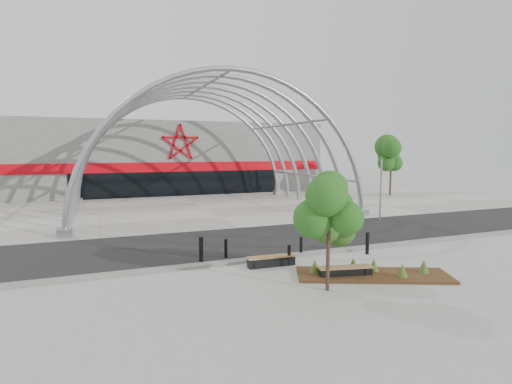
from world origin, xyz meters
The scene contains 18 objects.
ground centered at (0.00, 0.00, 0.00)m, with size 140.00×140.00×0.00m, color #989893.
road centered at (0.00, 3.50, 0.01)m, with size 140.00×7.00×0.02m, color black.
forecourt centered at (0.00, 15.50, 0.02)m, with size 60.00×17.00×0.04m, color #9A958B.
kerb centered at (0.00, -0.25, 0.06)m, with size 60.00×0.50×0.12m, color slate.
arena_building centered at (0.00, 33.45, 3.99)m, with size 34.00×15.24×8.00m.
vault_canopy centered at (0.00, 15.50, 0.02)m, with size 20.80×15.80×20.36m.
planting_bed centered at (1.72, -3.96, 0.15)m, with size 6.12×4.00×0.62m.
signal_pole centered at (10.19, 6.12, 2.25)m, with size 0.28×0.60×4.31m.
street_tree_0 centered at (-0.70, -4.69, 3.04)m, with size 1.86×1.86×4.23m.
street_tree_1 centered at (0.33, -3.05, 2.30)m, with size 1.35×1.35×3.20m.
bench_0 centered at (-1.37, -1.28, 0.22)m, with size 2.14×0.56×0.44m.
bench_1 centered at (0.69, -3.74, 0.22)m, with size 2.18×0.89×0.45m.
bollard_0 centered at (-4.01, 0.38, 0.57)m, with size 0.18×0.18×1.14m, color black.
bollard_1 centered at (-2.79, 0.68, 0.44)m, with size 0.14×0.14×0.88m, color black.
bollard_2 centered at (-0.62, -1.47, 0.45)m, with size 0.14×0.14×0.89m, color black.
bollard_3 centered at (0.67, -0.12, 0.43)m, with size 0.14×0.14×0.85m, color black.
bollard_4 centered at (3.66, -1.14, 0.53)m, with size 0.17×0.17×1.06m, color black.
bg_tree_1 centered at (21.00, 18.00, 4.25)m, with size 2.70×2.70×5.91m.
Camera 1 is at (-8.02, -16.47, 4.96)m, focal length 28.00 mm.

